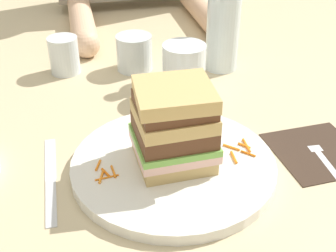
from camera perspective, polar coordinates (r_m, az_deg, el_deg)
ground_plane at (r=0.66m, az=0.50°, el=-5.09°), size 3.00×3.00×0.00m
main_plate at (r=0.65m, az=0.58°, el=-5.00°), size 0.30×0.30×0.02m
sandwich at (r=0.61m, az=0.67°, el=-0.00°), size 0.11×0.11×0.12m
carrot_shred_0 at (r=0.63m, az=-7.00°, el=-5.80°), size 0.01×0.03×0.00m
carrot_shred_1 at (r=0.63m, az=-7.98°, el=-5.92°), size 0.01×0.02×0.00m
carrot_shred_2 at (r=0.62m, az=-8.55°, el=-6.49°), size 0.01×0.02×0.00m
carrot_shred_3 at (r=0.62m, az=-7.83°, el=-6.54°), size 0.03×0.01×0.00m
carrot_shred_4 at (r=0.64m, az=-8.94°, el=-4.91°), size 0.01×0.02×0.00m
carrot_shred_5 at (r=0.68m, az=9.81°, el=-2.61°), size 0.02×0.02×0.00m
carrot_shred_6 at (r=0.67m, az=10.22°, el=-3.49°), size 0.02×0.02×0.00m
carrot_shred_7 at (r=0.65m, az=8.42°, el=-3.99°), size 0.01×0.03×0.00m
carrot_shred_8 at (r=0.67m, az=8.16°, el=-2.78°), size 0.02×0.02×0.00m
carrot_shred_9 at (r=0.68m, az=10.01°, el=-2.46°), size 0.01×0.03×0.00m
napkin_dark at (r=0.73m, az=18.60°, el=-3.09°), size 0.14×0.15×0.00m
fork at (r=0.71m, az=19.41°, el=-3.91°), size 0.02×0.17×0.00m
knife at (r=0.66m, az=-14.80°, el=-6.73°), size 0.02×0.20×0.00m
juice_glass at (r=0.83m, az=2.03°, el=6.75°), size 0.08×0.08×0.10m
water_bottle at (r=0.92m, az=7.18°, el=14.16°), size 0.07×0.07×0.26m
empty_tumbler_0 at (r=0.94m, az=-4.06°, el=9.37°), size 0.07×0.07×0.07m
empty_tumbler_1 at (r=0.95m, az=-13.15°, el=8.81°), size 0.06×0.06×0.08m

